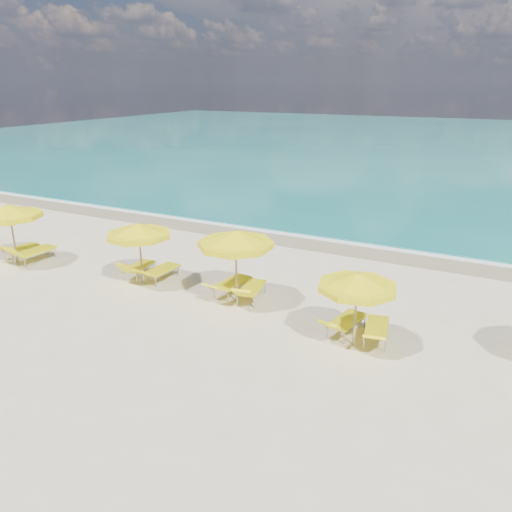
% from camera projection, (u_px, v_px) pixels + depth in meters
% --- Properties ---
extents(ground_plane, '(120.00, 120.00, 0.00)m').
position_uv_depth(ground_plane, '(234.00, 307.00, 15.44)').
color(ground_plane, beige).
extents(ocean, '(120.00, 80.00, 0.30)m').
position_uv_depth(ocean, '(444.00, 143.00, 55.77)').
color(ocean, '#136B66').
rests_on(ocean, ground).
extents(wet_sand_band, '(120.00, 2.60, 0.01)m').
position_uv_depth(wet_sand_band, '(318.00, 242.00, 21.65)').
color(wet_sand_band, tan).
rests_on(wet_sand_band, ground).
extents(foam_line, '(120.00, 1.20, 0.03)m').
position_uv_depth(foam_line, '(324.00, 237.00, 22.33)').
color(foam_line, white).
rests_on(foam_line, ground).
extents(whitecap_near, '(14.00, 0.36, 0.05)m').
position_uv_depth(whitecap_near, '(282.00, 189.00, 32.29)').
color(whitecap_near, white).
rests_on(whitecap_near, ground).
extents(umbrella_2, '(2.39, 2.39, 2.37)m').
position_uv_depth(umbrella_2, '(9.00, 212.00, 18.47)').
color(umbrella_2, tan).
rests_on(umbrella_2, ground).
extents(umbrella_3, '(2.69, 2.69, 2.21)m').
position_uv_depth(umbrella_3, '(139.00, 231.00, 16.63)').
color(umbrella_3, tan).
rests_on(umbrella_3, ground).
extents(umbrella_4, '(3.10, 3.10, 2.40)m').
position_uv_depth(umbrella_4, '(236.00, 239.00, 15.19)').
color(umbrella_4, tan).
rests_on(umbrella_4, ground).
extents(umbrella_5, '(2.39, 2.39, 2.09)m').
position_uv_depth(umbrella_5, '(358.00, 282.00, 12.66)').
color(umbrella_5, tan).
rests_on(umbrella_5, ground).
extents(lounger_2_left, '(0.79, 1.77, 0.72)m').
position_uv_depth(lounger_2_left, '(21.00, 251.00, 19.79)').
color(lounger_2_left, '#A5A8AD').
rests_on(lounger_2_left, ground).
extents(lounger_2_right, '(0.80, 1.99, 0.95)m').
position_uv_depth(lounger_2_right, '(34.00, 256.00, 19.20)').
color(lounger_2_right, '#A5A8AD').
rests_on(lounger_2_right, ground).
extents(lounger_3_left, '(0.80, 1.75, 0.84)m').
position_uv_depth(lounger_3_left, '(139.00, 271.00, 17.76)').
color(lounger_3_left, '#A5A8AD').
rests_on(lounger_3_left, ground).
extents(lounger_3_right, '(0.72, 1.89, 0.77)m').
position_uv_depth(lounger_3_right, '(161.00, 274.00, 17.41)').
color(lounger_3_right, '#A5A8AD').
rests_on(lounger_3_right, ground).
extents(lounger_4_left, '(0.85, 2.02, 0.76)m').
position_uv_depth(lounger_4_left, '(232.00, 288.00, 16.26)').
color(lounger_4_left, '#A5A8AD').
rests_on(lounger_4_left, ground).
extents(lounger_4_right, '(0.95, 1.94, 0.82)m').
position_uv_depth(lounger_4_right, '(251.00, 293.00, 15.86)').
color(lounger_4_right, '#A5A8AD').
rests_on(lounger_4_right, ground).
extents(lounger_5_left, '(0.93, 1.88, 0.79)m').
position_uv_depth(lounger_5_left, '(345.00, 326.00, 13.75)').
color(lounger_5_left, '#A5A8AD').
rests_on(lounger_5_left, ground).
extents(lounger_5_right, '(0.90, 1.91, 0.72)m').
position_uv_depth(lounger_5_right, '(376.00, 333.00, 13.36)').
color(lounger_5_right, '#A5A8AD').
rests_on(lounger_5_right, ground).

